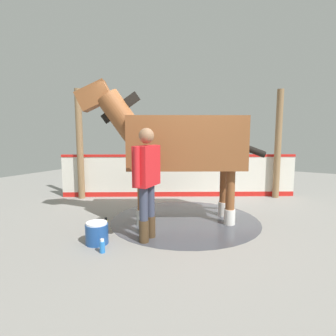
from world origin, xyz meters
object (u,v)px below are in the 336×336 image
Objects in this scene: handler at (147,176)px; bottle_spray at (102,246)px; wash_bucket at (97,233)px; horse at (179,144)px; bottle_shampoo at (106,225)px.

bottle_spray is (0.70, -0.27, -0.89)m from handler.
wash_bucket is at bearing -124.37° from bottle_spray.
horse is at bearing 161.34° from wash_bucket.
bottle_spray is (1.77, -0.25, -1.34)m from horse.
horse is 2.10m from wash_bucket.
handler reaches higher than wash_bucket.
horse is 1.90m from bottle_shampoo.
bottle_spray is at bearing 55.63° from wash_bucket.
horse is 1.17m from handler.
bottle_shampoo reaches higher than bottle_spray.
wash_bucket is at bearing 27.05° from bottle_shampoo.
handler is 1.17m from bottle_spray.
bottle_shampoo is at bearing -152.95° from wash_bucket.
handler is 1.18m from bottle_shampoo.
handler reaches higher than bottle_spray.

